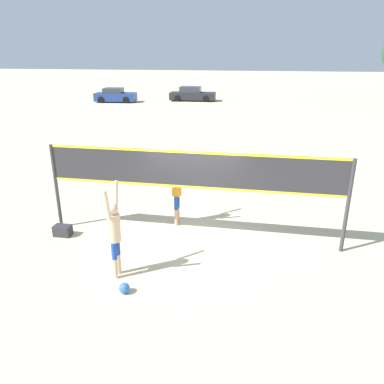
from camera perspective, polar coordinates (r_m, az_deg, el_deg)
ground_plane at (r=10.36m, az=0.00°, el=-6.99°), size 200.00×200.00×0.00m
volleyball_net at (r=9.66m, az=0.00°, el=2.53°), size 7.88×0.10×2.45m
player_spiker at (r=8.36m, az=-11.78°, el=-5.65°), size 0.28×0.71×2.19m
player_blocker at (r=10.72m, az=-2.36°, el=0.89°), size 0.28×0.72×2.24m
volleyball at (r=8.27m, az=-10.28°, el=-14.21°), size 0.23×0.23×0.23m
gear_bag at (r=11.02m, az=-19.11°, el=-5.57°), size 0.47×0.29×0.30m
parked_car_near at (r=40.13m, az=-11.62°, el=14.18°), size 4.27×2.29×1.41m
parked_car_mid at (r=40.44m, az=0.04°, el=14.64°), size 4.83×2.17×1.45m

